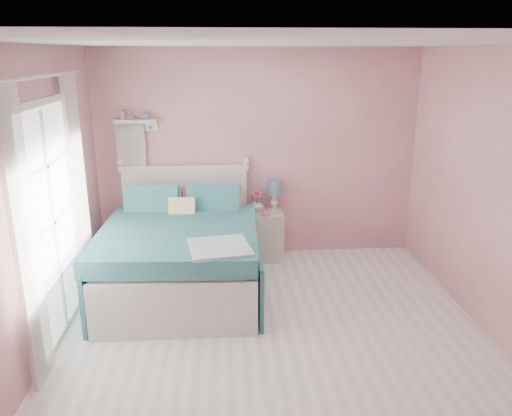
{
  "coord_description": "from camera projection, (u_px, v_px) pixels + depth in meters",
  "views": [
    {
      "loc": [
        -0.45,
        -3.91,
        2.52
      ],
      "look_at": [
        -0.1,
        1.2,
        0.93
      ],
      "focal_mm": 35.0,
      "sensor_mm": 36.0,
      "label": 1
    }
  ],
  "objects": [
    {
      "name": "bed",
      "position": [
        181.0,
        255.0,
        5.48
      ],
      "size": [
        1.7,
        2.1,
        1.2
      ],
      "rotation": [
        0.0,
        0.0,
        -0.04
      ],
      "color": "silver",
      "rests_on": "floor"
    },
    {
      "name": "roses",
      "position": [
        257.0,
        195.0,
        6.23
      ],
      "size": [
        0.14,
        0.11,
        0.12
      ],
      "color": "#CB456C",
      "rests_on": "vase"
    },
    {
      "name": "vase",
      "position": [
        257.0,
        205.0,
        6.27
      ],
      "size": [
        0.22,
        0.22,
        0.17
      ],
      "primitive_type": "imported",
      "rotation": [
        0.0,
        0.0,
        -0.4
      ],
      "color": "silver",
      "rests_on": "nightstand"
    },
    {
      "name": "nightstand",
      "position": [
        266.0,
        235.0,
        6.34
      ],
      "size": [
        0.43,
        0.42,
        0.62
      ],
      "color": "beige",
      "rests_on": "floor"
    },
    {
      "name": "hanging_dress",
      "position": [
        131.0,
        150.0,
        6.06
      ],
      "size": [
        0.34,
        0.03,
        0.72
      ],
      "primitive_type": "cube",
      "color": "white",
      "rests_on": "room_shell"
    },
    {
      "name": "table_lamp",
      "position": [
        274.0,
        189.0,
        6.26
      ],
      "size": [
        0.2,
        0.2,
        0.39
      ],
      "color": "white",
      "rests_on": "nightstand"
    },
    {
      "name": "teacup",
      "position": [
        266.0,
        213.0,
        6.11
      ],
      "size": [
        0.11,
        0.11,
        0.08
      ],
      "primitive_type": "imported",
      "rotation": [
        0.0,
        0.0,
        -0.09
      ],
      "color": "pink",
      "rests_on": "nightstand"
    },
    {
      "name": "curtain_near",
      "position": [
        25.0,
        243.0,
        3.7
      ],
      "size": [
        0.04,
        0.4,
        2.32
      ],
      "primitive_type": "cube",
      "color": "white",
      "rests_on": "floor"
    },
    {
      "name": "wall_shelf",
      "position": [
        136.0,
        122.0,
        5.98
      ],
      "size": [
        0.5,
        0.15,
        0.25
      ],
      "color": "silver",
      "rests_on": "room_shell"
    },
    {
      "name": "floor",
      "position": [
        276.0,
        345.0,
        4.5
      ],
      "size": [
        4.5,
        4.5,
        0.0
      ],
      "primitive_type": "plane",
      "color": "silver",
      "rests_on": "ground"
    },
    {
      "name": "curtain_far",
      "position": [
        79.0,
        190.0,
        5.11
      ],
      "size": [
        0.04,
        0.4,
        2.32
      ],
      "primitive_type": "cube",
      "color": "white",
      "rests_on": "floor"
    },
    {
      "name": "french_door",
      "position": [
        52.0,
        224.0,
        4.43
      ],
      "size": [
        0.04,
        1.32,
        2.16
      ],
      "color": "silver",
      "rests_on": "floor"
    },
    {
      "name": "room_shell",
      "position": [
        278.0,
        175.0,
        4.03
      ],
      "size": [
        4.5,
        4.5,
        4.5
      ],
      "color": "#BF7980",
      "rests_on": "floor"
    }
  ]
}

